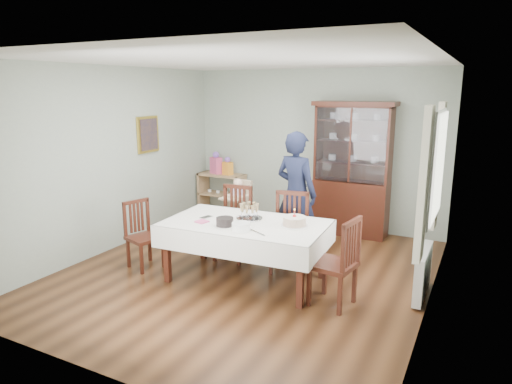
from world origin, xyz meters
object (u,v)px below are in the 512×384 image
Objects in this scene: china_cabinet at (352,167)px; chair_end_right at (334,279)px; champagne_tray at (249,214)px; high_chair at (238,218)px; gift_bag_pink at (216,164)px; chair_end_left at (145,248)px; chair_far_right at (289,248)px; birthday_cake at (294,222)px; woman at (296,193)px; gift_bag_orange at (228,167)px; chair_far_left at (233,237)px; sideboard at (222,194)px; dining_table at (246,251)px.

chair_end_right is (0.55, -2.62, -0.82)m from china_cabinet.
high_chair is at bearing 125.31° from champagne_tray.
high_chair is 1.79m from gift_bag_pink.
chair_end_left is at bearing -164.43° from champagne_tray.
birthday_cake is (0.24, -0.41, 0.51)m from chair_far_right.
champagne_tray is (-0.38, -0.39, 0.52)m from chair_far_right.
china_cabinet is at bearing -97.15° from woman.
chair_far_right is 0.75m from champagne_tray.
high_chair is 1.62m from gift_bag_orange.
gift_bag_pink reaches higher than champagne_tray.
woman reaches higher than chair_end_right.
champagne_tray is (0.50, -0.45, 0.52)m from chair_far_left.
china_cabinet reaches higher than woman.
sideboard is 2.16× the size of gift_bag_pink.
chair_end_left is 2.81m from gift_bag_orange.
high_chair is (0.62, 1.48, 0.13)m from chair_end_left.
chair_end_right reaches higher than birthday_cake.
champagne_tray is (-1.22, 0.30, 0.52)m from chair_end_right.
chair_far_left is at bearing -122.08° from china_cabinet.
chair_far_left is 2.31m from gift_bag_orange.
chair_far_right reaches higher than high_chair.
birthday_cake is at bearing -30.16° from high_chair.
chair_end_left is at bearing 55.59° from woman.
china_cabinet is at bearing -19.47° from chair_end_left.
chair_end_left is at bearing -127.37° from china_cabinet.
woman reaches higher than chair_far_left.
sideboard is 2.67× the size of champagne_tray.
chair_far_right reaches higher than dining_table.
chair_end_left is (-0.89, -0.84, -0.04)m from chair_far_left.
birthday_cake is at bearing -27.88° from chair_far_left.
gift_bag_orange is at bearing 126.03° from champagne_tray.
chair_far_left is 0.71m from high_chair.
woman is (0.18, 1.21, 0.51)m from dining_table.
dining_table is 6.18× the size of gift_bag_orange.
china_cabinet reaches higher than chair_far_right.
woman is at bearing -30.37° from gift_bag_pink.
gift_bag_pink is (-2.32, 1.93, 0.68)m from chair_far_right.
chair_far_left is at bearing -57.75° from gift_bag_orange.
chair_far_left is 1.11m from woman.
chair_end_left is 1.56m from champagne_tray.
high_chair is at bearing 107.42° from chair_far_left.
chair_far_right reaches higher than chair_end_left.
champagne_tray is (1.83, -2.34, 0.43)m from sideboard.
gift_bag_orange is at bearing 179.96° from china_cabinet.
chair_end_right is at bearing -40.82° from sideboard.
china_cabinet is 2.36m from birthday_cake.
gift_bag_pink is at bearing -169.48° from sideboard.
chair_end_left is 2.17× the size of gift_bag_pink.
gift_bag_orange reaches higher than chair_far_right.
sideboard is at bearing 126.71° from dining_table.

